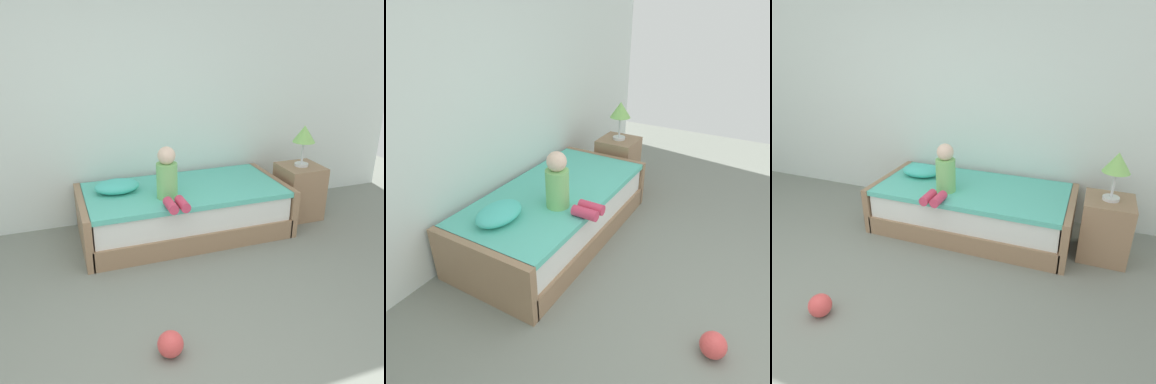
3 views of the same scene
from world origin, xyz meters
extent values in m
cube|color=silver|center=(0.00, 2.60, 1.45)|extent=(7.20, 0.10, 2.90)
cube|color=#997556|center=(0.66, 2.00, 0.10)|extent=(2.00, 1.00, 0.20)
cube|color=white|center=(0.66, 2.00, 0.33)|extent=(1.94, 0.94, 0.25)
cube|color=#59C6B2|center=(0.66, 2.00, 0.47)|extent=(1.98, 0.98, 0.05)
cube|color=#997556|center=(-0.36, 2.00, 0.25)|extent=(0.07, 1.00, 0.50)
cube|color=#997556|center=(1.68, 2.00, 0.25)|extent=(0.07, 1.00, 0.50)
cube|color=#997556|center=(2.01, 1.97, 0.30)|extent=(0.44, 0.44, 0.60)
cylinder|color=silver|center=(2.01, 1.97, 0.61)|extent=(0.15, 0.15, 0.03)
cylinder|color=silver|center=(2.01, 1.97, 0.75)|extent=(0.02, 0.02, 0.24)
cone|color=#8CCC66|center=(2.01, 1.97, 0.96)|extent=(0.24, 0.24, 0.18)
cylinder|color=#7FC672|center=(0.43, 1.82, 0.67)|extent=(0.20, 0.20, 0.34)
sphere|color=beige|center=(0.43, 1.82, 0.92)|extent=(0.17, 0.17, 0.17)
cylinder|color=#D83F60|center=(0.38, 1.52, 0.55)|extent=(0.09, 0.22, 0.09)
cylinder|color=#D83F60|center=(0.49, 1.52, 0.55)|extent=(0.09, 0.22, 0.09)
ellipsoid|color=#4CCCBC|center=(0.00, 2.10, 0.56)|extent=(0.44, 0.30, 0.13)
sphere|color=#E54C4C|center=(0.02, 0.35, 0.09)|extent=(0.18, 0.18, 0.18)
camera|label=1|loc=(-0.56, -1.72, 2.03)|focal=38.75mm
camera|label=2|loc=(-1.80, 0.31, 2.06)|focal=33.44mm
camera|label=3|loc=(1.77, -1.16, 1.96)|focal=32.31mm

